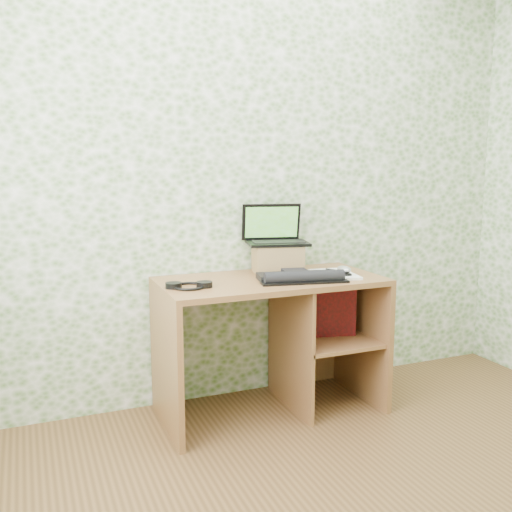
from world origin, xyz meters
name	(u,v)px	position (x,y,z in m)	size (l,w,h in m)	color
wall_back	(249,175)	(0.00, 1.75, 1.30)	(3.50, 3.50, 0.00)	white
desk	(281,324)	(0.08, 1.47, 0.48)	(1.20, 0.60, 0.75)	brown
riser	(278,259)	(0.11, 1.58, 0.83)	(0.27, 0.22, 0.16)	olive
laptop	(275,234)	(0.11, 1.62, 0.96)	(0.38, 0.31, 0.23)	black
keyboard	(299,277)	(0.12, 1.33, 0.77)	(0.47, 0.31, 0.06)	black
headphones	(189,286)	(-0.47, 1.39, 0.76)	(0.23, 0.20, 0.03)	black
notepad	(334,274)	(0.36, 1.38, 0.76)	(0.21, 0.30, 0.01)	white
mouse	(344,271)	(0.39, 1.33, 0.78)	(0.06, 0.10, 0.04)	#B2B2B4
pen	(336,270)	(0.40, 1.44, 0.77)	(0.01, 0.01, 0.13)	black
red_box	(332,308)	(0.38, 1.44, 0.55)	(0.26, 0.08, 0.32)	maroon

